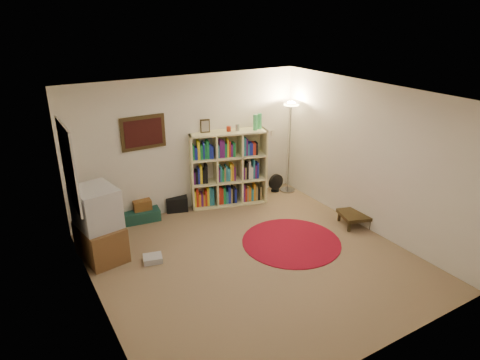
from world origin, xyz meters
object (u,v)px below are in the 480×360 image
object	(u,v)px
floor_lamp	(291,118)
suitcase	(141,214)
bookshelf	(227,169)
floor_fan	(276,183)
tv_stand	(99,225)
side_table	(355,215)

from	to	relation	value
floor_lamp	suitcase	bearing A→B (deg)	174.36
bookshelf	floor_fan	size ratio (longest dim) A/B	4.66
tv_stand	side_table	size ratio (longest dim) A/B	1.82
tv_stand	floor_fan	bearing A→B (deg)	1.07
floor_lamp	tv_stand	size ratio (longest dim) A/B	1.63
suitcase	side_table	world-z (taller)	side_table
bookshelf	tv_stand	world-z (taller)	bookshelf
bookshelf	floor_fan	bearing A→B (deg)	14.84
floor_lamp	floor_fan	bearing A→B (deg)	155.19
floor_lamp	side_table	bearing A→B (deg)	-86.66
bookshelf	tv_stand	size ratio (longest dim) A/B	1.51
floor_lamp	side_table	xyz separation A→B (m)	(0.11, -1.83, -1.37)
tv_stand	floor_lamp	bearing A→B (deg)	-1.03
bookshelf	floor_fan	distance (m)	1.26
bookshelf	side_table	world-z (taller)	bookshelf
bookshelf	floor_fan	xyz separation A→B (m)	(1.15, -0.02, -0.52)
suitcase	side_table	size ratio (longest dim) A/B	1.07
bookshelf	side_table	bearing A→B (deg)	-36.91
floor_lamp	suitcase	world-z (taller)	floor_lamp
floor_lamp	suitcase	xyz separation A→B (m)	(-3.06, 0.30, -1.46)
tv_stand	suitcase	world-z (taller)	tv_stand
floor_fan	tv_stand	size ratio (longest dim) A/B	0.32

